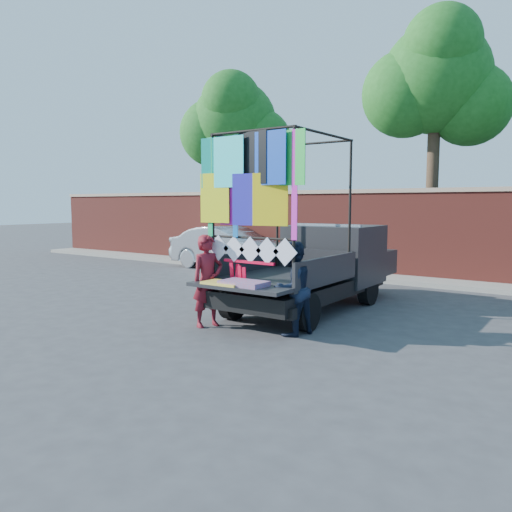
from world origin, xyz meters
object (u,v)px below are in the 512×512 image
Objects in this scene: pickup_truck at (323,266)px; woman at (208,281)px; man at (293,289)px; sedan at (230,248)px.

woman is (-0.81, -2.81, -0.04)m from pickup_truck.
pickup_truck reaches higher than woman.
woman is 1.57m from man.
pickup_truck is 2.57m from man.
man is (0.72, -2.47, -0.08)m from pickup_truck.
man is at bearing -56.46° from woman.
woman is 1.05× the size of man.
pickup_truck is 1.25× the size of sedan.
woman is at bearing -106.11° from pickup_truck.
woman reaches higher than sedan.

